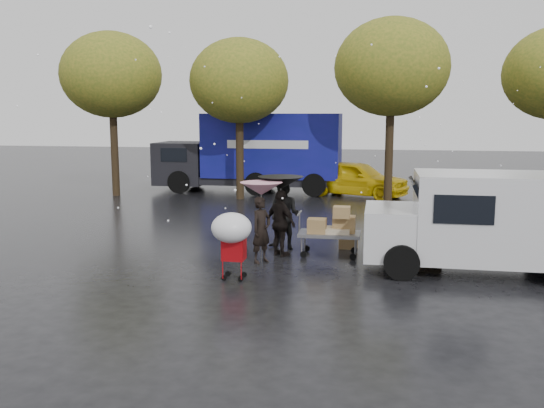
% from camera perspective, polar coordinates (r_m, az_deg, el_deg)
% --- Properties ---
extents(ground, '(90.00, 90.00, 0.00)m').
position_cam_1_polar(ground, '(13.59, 1.29, -5.92)').
color(ground, black).
rests_on(ground, ground).
extents(person_pink, '(0.62, 0.68, 1.57)m').
position_cam_1_polar(person_pink, '(13.54, -1.06, -2.57)').
color(person_pink, black).
rests_on(person_pink, ground).
extents(person_middle, '(1.04, 0.92, 1.79)m').
position_cam_1_polar(person_middle, '(14.90, 1.20, -1.07)').
color(person_middle, black).
rests_on(person_middle, ground).
extents(person_black, '(1.01, 0.91, 1.65)m').
position_cam_1_polar(person_black, '(14.13, 0.87, -1.91)').
color(person_black, black).
rests_on(person_black, ground).
extents(umbrella_pink, '(0.99, 0.99, 1.91)m').
position_cam_1_polar(umbrella_pink, '(13.38, -1.07, 1.52)').
color(umbrella_pink, '#4C4C4C').
rests_on(umbrella_pink, ground).
extents(umbrella_black, '(1.11, 1.11, 1.98)m').
position_cam_1_polar(umbrella_black, '(13.98, 0.88, 2.12)').
color(umbrella_black, '#4C4C4C').
rests_on(umbrella_black, ground).
extents(vendor_cart, '(1.52, 0.80, 1.27)m').
position_cam_1_polar(vendor_cart, '(14.23, 6.04, -2.29)').
color(vendor_cart, slate).
rests_on(vendor_cart, ground).
extents(shopping_cart, '(0.84, 0.84, 1.46)m').
position_cam_1_polar(shopping_cart, '(11.98, -4.00, -2.73)').
color(shopping_cart, '#A5090F').
rests_on(shopping_cart, ground).
extents(white_van, '(4.91, 2.18, 2.20)m').
position_cam_1_polar(white_van, '(13.48, 20.40, -1.55)').
color(white_van, silver).
rests_on(white_van, ground).
extents(blue_truck, '(8.30, 2.60, 3.50)m').
position_cam_1_polar(blue_truck, '(25.94, -1.76, 5.10)').
color(blue_truck, navy).
rests_on(blue_truck, ground).
extents(box_ground_near, '(0.56, 0.46, 0.48)m').
position_cam_1_polar(box_ground_near, '(14.26, 15.34, -4.54)').
color(box_ground_near, brown).
rests_on(box_ground_near, ground).
extents(box_ground_far, '(0.48, 0.40, 0.34)m').
position_cam_1_polar(box_ground_far, '(15.18, 7.57, -3.76)').
color(box_ground_far, brown).
rests_on(box_ground_far, ground).
extents(yellow_taxi, '(4.85, 3.33, 1.53)m').
position_cam_1_polar(yellow_taxi, '(24.78, 8.27, 2.53)').
color(yellow_taxi, yellow).
rests_on(yellow_taxi, ground).
extents(tree_row, '(21.60, 4.40, 7.12)m').
position_cam_1_polar(tree_row, '(23.17, 4.22, 12.71)').
color(tree_row, black).
rests_on(tree_row, ground).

